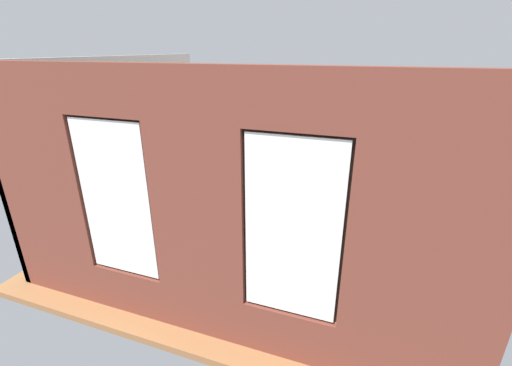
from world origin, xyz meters
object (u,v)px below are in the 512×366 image
object	(u,v)px
table_plant_small	(269,197)
remote_silver	(229,202)
couch_left	(401,260)
potted_plant_corner_near_left	(406,179)
cup_ceramic	(249,201)
candle_jar	(243,198)
remote_black	(252,206)
potted_plant_near_tv	(140,208)
media_console	(152,201)
tv_flatscreen	(148,171)
coffee_table	(249,206)
papasan_chair	(294,175)
potted_plant_by_left_couch	(376,211)
potted_plant_mid_room_small	(318,198)

from	to	relation	value
table_plant_small	remote_silver	xyz separation A→B (m)	(0.76, 0.24, -0.13)
couch_left	potted_plant_corner_near_left	xyz separation A→B (m)	(-0.15, -2.80, 0.29)
cup_ceramic	potted_plant_corner_near_left	size ratio (longest dim) A/B	0.10
candle_jar	remote_black	size ratio (longest dim) A/B	0.58
potted_plant_near_tv	media_console	bearing A→B (deg)	-61.93
couch_left	tv_flatscreen	bearing A→B (deg)	-100.75
couch_left	media_console	bearing A→B (deg)	-100.72
media_console	potted_plant_corner_near_left	bearing A→B (deg)	-157.22
coffee_table	remote_silver	xyz separation A→B (m)	(0.40, 0.11, 0.06)
cup_ceramic	remote_black	xyz separation A→B (m)	(-0.10, 0.11, -0.04)
table_plant_small	papasan_chair	size ratio (longest dim) A/B	0.24
candle_jar	couch_left	bearing A→B (deg)	160.50
coffee_table	cup_ceramic	bearing A→B (deg)	-26.57
remote_silver	potted_plant_by_left_couch	bearing A→B (deg)	-86.84
potted_plant_mid_room_small	remote_silver	bearing A→B (deg)	24.52
table_plant_small	potted_plant_near_tv	size ratio (longest dim) A/B	0.27
coffee_table	potted_plant_near_tv	bearing A→B (deg)	39.58
potted_plant_near_tv	couch_left	bearing A→B (deg)	-175.38
couch_left	media_console	xyz separation A→B (m)	(4.89, -0.68, -0.08)
remote_silver	tv_flatscreen	world-z (taller)	tv_flatscreen
papasan_chair	potted_plant_by_left_couch	xyz separation A→B (m)	(-1.90, 1.33, -0.00)
cup_ceramic	table_plant_small	world-z (taller)	table_plant_small
media_console	tv_flatscreen	world-z (taller)	tv_flatscreen
cup_ceramic	potted_plant_corner_near_left	xyz separation A→B (m)	(-2.92, -1.85, 0.17)
remote_silver	papasan_chair	distance (m)	2.05
candle_jar	table_plant_small	size ratio (longest dim) A/B	0.37
remote_black	remote_silver	xyz separation A→B (m)	(0.49, 0.00, 0.00)
potted_plant_mid_room_small	tv_flatscreen	bearing A→B (deg)	14.96
couch_left	table_plant_small	size ratio (longest dim) A/B	7.04
papasan_chair	potted_plant_near_tv	distance (m)	3.67
papasan_chair	potted_plant_mid_room_small	bearing A→B (deg)	124.50
potted_plant_near_tv	tv_flatscreen	bearing A→B (deg)	-62.00
remote_black	remote_silver	world-z (taller)	same
coffee_table	papasan_chair	world-z (taller)	papasan_chair
remote_silver	potted_plant_corner_near_left	bearing A→B (deg)	-67.10
candle_jar	remote_silver	distance (m)	0.31
papasan_chair	potted_plant_corner_near_left	distance (m)	2.46
coffee_table	potted_plant_near_tv	xyz separation A→B (m)	(1.57, 1.30, 0.27)
candle_jar	remote_black	world-z (taller)	candle_jar
couch_left	potted_plant_mid_room_small	size ratio (longest dim) A/B	3.04
potted_plant_mid_room_small	couch_left	bearing A→B (deg)	134.10
media_console	table_plant_small	bearing A→B (deg)	-170.98
couch_left	potted_plant_by_left_couch	bearing A→B (deg)	-166.48
potted_plant_by_left_couch	papasan_chair	bearing A→B (deg)	-35.01
candle_jar	potted_plant_near_tv	size ratio (longest dim) A/B	0.10
remote_silver	media_console	xyz separation A→B (m)	(1.72, 0.16, -0.17)
media_console	cup_ceramic	bearing A→B (deg)	-172.86
coffee_table	potted_plant_corner_near_left	bearing A→B (deg)	-147.62
candle_jar	tv_flatscreen	size ratio (longest dim) A/B	0.09
candle_jar	media_console	distance (m)	2.00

